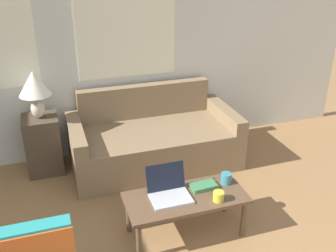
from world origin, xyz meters
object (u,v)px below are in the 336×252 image
table_lamp (34,86)px  coffee_table (186,201)px  cup_yellow (226,178)px  book_red (204,186)px  couch (153,141)px  cup_navy (219,196)px  laptop (169,190)px

table_lamp → coffee_table: 1.93m
table_lamp → cup_yellow: table_lamp is taller
table_lamp → coffee_table: table_lamp is taller
book_red → coffee_table: bearing=-159.8°
couch → cup_yellow: bearing=-75.1°
table_lamp → coffee_table: bearing=-53.1°
table_lamp → cup_navy: 2.14m
couch → cup_navy: couch is taller
table_lamp → book_red: 1.97m
cup_navy → book_red: bearing=102.0°
laptop → book_red: 0.32m
cup_navy → cup_yellow: bearing=51.3°
laptop → cup_yellow: 0.54m
table_lamp → laptop: table_lamp is taller
laptop → book_red: bearing=3.2°
couch → book_red: (0.10, -1.20, 0.14)m
cup_navy → table_lamp: bearing=129.7°
cup_yellow → coffee_table: bearing=-169.0°
cup_navy → book_red: (-0.04, 0.20, -0.02)m
couch → cup_navy: bearing=-84.1°
cup_navy → cup_yellow: cup_yellow is taller
table_lamp → coffee_table: (1.09, -1.45, -0.64)m
cup_yellow → book_red: 0.22m
cup_yellow → table_lamp: bearing=137.3°
cup_navy → cup_yellow: (0.17, 0.21, 0.01)m
cup_yellow → laptop: bearing=-177.1°
cup_yellow → book_red: bearing=-177.5°
couch → coffee_table: bearing=-93.8°
coffee_table → laptop: bearing=159.2°
book_red → laptop: bearing=-176.8°
table_lamp → laptop: 1.78m
coffee_table → book_red: bearing=20.2°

